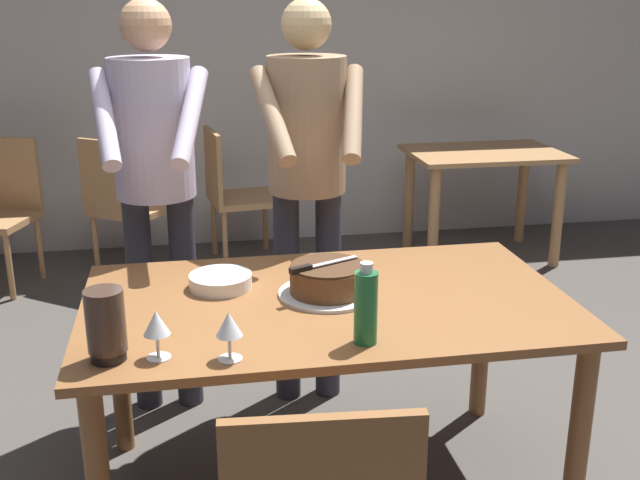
% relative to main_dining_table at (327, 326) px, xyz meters
% --- Properties ---
extents(back_wall, '(10.00, 0.12, 2.70)m').
position_rel_main_dining_table_xyz_m(back_wall, '(0.00, 3.08, 0.70)').
color(back_wall, beige).
rests_on(back_wall, ground_plane).
extents(main_dining_table, '(1.63, 0.97, 0.75)m').
position_rel_main_dining_table_xyz_m(main_dining_table, '(0.00, 0.00, 0.00)').
color(main_dining_table, brown).
rests_on(main_dining_table, ground_plane).
extents(cake_on_platter, '(0.34, 0.34, 0.11)m').
position_rel_main_dining_table_xyz_m(cake_on_platter, '(0.01, 0.04, 0.15)').
color(cake_on_platter, silver).
rests_on(cake_on_platter, main_dining_table).
extents(cake_knife, '(0.26, 0.13, 0.02)m').
position_rel_main_dining_table_xyz_m(cake_knife, '(-0.06, 0.01, 0.22)').
color(cake_knife, silver).
rests_on(cake_knife, cake_on_platter).
extents(plate_stack, '(0.22, 0.22, 0.05)m').
position_rel_main_dining_table_xyz_m(plate_stack, '(-0.35, 0.17, 0.13)').
color(plate_stack, white).
rests_on(plate_stack, main_dining_table).
extents(wine_glass_near, '(0.08, 0.08, 0.14)m').
position_rel_main_dining_table_xyz_m(wine_glass_near, '(-0.35, -0.39, 0.20)').
color(wine_glass_near, silver).
rests_on(wine_glass_near, main_dining_table).
extents(wine_glass_far, '(0.08, 0.08, 0.14)m').
position_rel_main_dining_table_xyz_m(wine_glass_far, '(-0.55, -0.35, 0.20)').
color(wine_glass_far, silver).
rests_on(wine_glass_far, main_dining_table).
extents(water_bottle, '(0.07, 0.07, 0.25)m').
position_rel_main_dining_table_xyz_m(water_bottle, '(0.05, -0.35, 0.22)').
color(water_bottle, '#1E6B38').
rests_on(water_bottle, main_dining_table).
extents(hurricane_lamp, '(0.11, 0.11, 0.21)m').
position_rel_main_dining_table_xyz_m(hurricane_lamp, '(-0.69, -0.33, 0.21)').
color(hurricane_lamp, black).
rests_on(hurricane_lamp, main_dining_table).
extents(person_cutting_cake, '(0.47, 0.56, 1.72)m').
position_rel_main_dining_table_xyz_m(person_cutting_cake, '(0.05, 0.69, 0.43)').
color(person_cutting_cake, '#2D2D38').
rests_on(person_cutting_cake, ground_plane).
extents(person_standing_beside, '(0.47, 0.56, 1.72)m').
position_rel_main_dining_table_xyz_m(person_standing_beside, '(-0.57, 0.72, 0.43)').
color(person_standing_beside, '#2D2D38').
rests_on(person_standing_beside, ground_plane).
extents(background_table, '(1.00, 0.70, 0.74)m').
position_rel_main_dining_table_xyz_m(background_table, '(1.52, 2.38, -0.07)').
color(background_table, tan).
rests_on(background_table, ground_plane).
extents(background_chair_1, '(0.62, 0.62, 0.90)m').
position_rel_main_dining_table_xyz_m(background_chair_1, '(-0.82, 2.42, -0.16)').
color(background_chair_1, tan).
rests_on(background_chair_1, ground_plane).
extents(background_chair_3, '(0.50, 0.50, 0.90)m').
position_rel_main_dining_table_xyz_m(background_chair_3, '(-0.14, 2.58, -0.16)').
color(background_chair_3, tan).
rests_on(background_chair_3, ground_plane).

